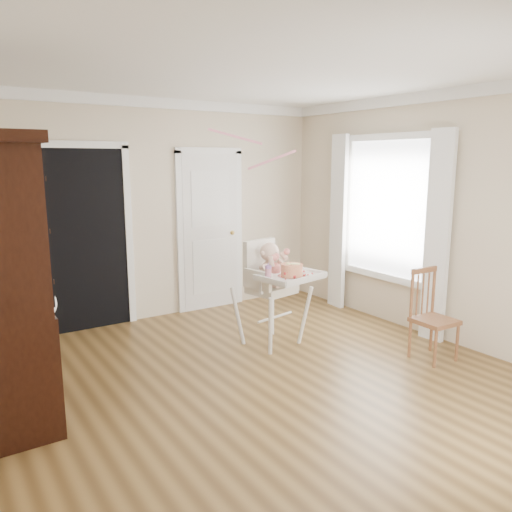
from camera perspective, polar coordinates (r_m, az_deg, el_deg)
floor at (r=4.56m, az=2.27°, el=-14.69°), size 5.00×5.00×0.00m
ceiling at (r=4.18m, az=2.57°, el=20.99°), size 5.00×5.00×0.00m
wall_back at (r=6.34m, az=-11.00°, el=5.10°), size 4.50×0.00×4.50m
wall_right at (r=5.76m, az=20.91°, el=4.02°), size 0.00×5.00×5.00m
crown_molding at (r=4.17m, az=2.56°, el=20.17°), size 4.50×5.00×0.12m
doorway at (r=6.07m, az=-18.73°, el=2.18°), size 1.06×0.05×2.22m
closet_door at (r=6.65m, az=-5.24°, el=2.70°), size 0.96×0.09×2.13m
window_right at (r=6.21m, az=14.49°, el=4.26°), size 0.13×1.84×2.30m
high_chair at (r=5.32m, az=1.85°, el=-2.77°), size 0.79×0.92×1.15m
baby at (r=5.30m, az=1.65°, el=-1.09°), size 0.35×0.26×0.48m
cake at (r=5.08m, az=4.12°, el=-1.63°), size 0.29×0.29×0.14m
sippy_cup at (r=5.02m, az=1.40°, el=-1.76°), size 0.07×0.07×0.16m
china_cabinet at (r=4.19m, az=-26.86°, el=-2.54°), size 0.57×1.28×2.16m
dining_chair at (r=5.31m, az=19.51°, el=-6.65°), size 0.39×0.39×0.91m
streamer at (r=4.44m, az=-2.42°, el=13.50°), size 0.34×0.39×0.15m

